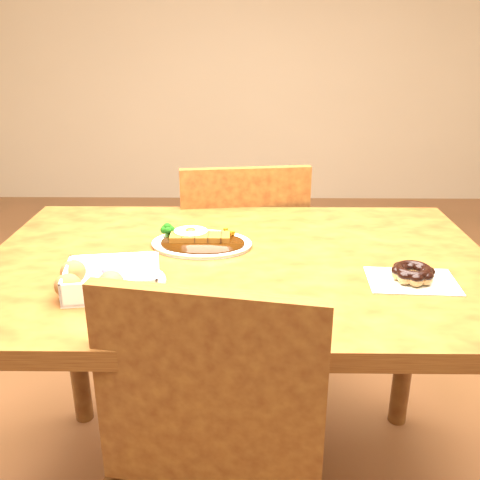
{
  "coord_description": "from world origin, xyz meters",
  "views": [
    {
      "loc": [
        0.02,
        -1.16,
        1.25
      ],
      "look_at": [
        0.0,
        -0.04,
        0.81
      ],
      "focal_mm": 40.0,
      "sensor_mm": 36.0,
      "label": 1
    }
  ],
  "objects_px": {
    "pon_de_ring": "(413,273)",
    "chair_far": "(241,270)",
    "table": "(239,296)",
    "katsu_curry_plate": "(200,241)",
    "donut_box": "(110,278)"
  },
  "relations": [
    {
      "from": "pon_de_ring",
      "to": "chair_far",
      "type": "bearing_deg",
      "value": 119.63
    },
    {
      "from": "table",
      "to": "chair_far",
      "type": "relative_size",
      "value": 1.38
    },
    {
      "from": "chair_far",
      "to": "katsu_curry_plate",
      "type": "distance_m",
      "value": 0.55
    },
    {
      "from": "table",
      "to": "donut_box",
      "type": "height_order",
      "value": "donut_box"
    },
    {
      "from": "pon_de_ring",
      "to": "katsu_curry_plate",
      "type": "bearing_deg",
      "value": 156.98
    },
    {
      "from": "donut_box",
      "to": "katsu_curry_plate",
      "type": "bearing_deg",
      "value": 56.25
    },
    {
      "from": "donut_box",
      "to": "pon_de_ring",
      "type": "height_order",
      "value": "donut_box"
    },
    {
      "from": "katsu_curry_plate",
      "to": "pon_de_ring",
      "type": "height_order",
      "value": "katsu_curry_plate"
    },
    {
      "from": "table",
      "to": "katsu_curry_plate",
      "type": "xyz_separation_m",
      "value": [
        -0.1,
        0.08,
        0.11
      ]
    },
    {
      "from": "table",
      "to": "katsu_curry_plate",
      "type": "bearing_deg",
      "value": 141.19
    },
    {
      "from": "katsu_curry_plate",
      "to": "pon_de_ring",
      "type": "relative_size",
      "value": 1.31
    },
    {
      "from": "chair_far",
      "to": "donut_box",
      "type": "distance_m",
      "value": 0.81
    },
    {
      "from": "chair_far",
      "to": "pon_de_ring",
      "type": "relative_size",
      "value": 4.49
    },
    {
      "from": "table",
      "to": "chair_far",
      "type": "distance_m",
      "value": 0.56
    },
    {
      "from": "katsu_curry_plate",
      "to": "donut_box",
      "type": "relative_size",
      "value": 1.12
    }
  ]
}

